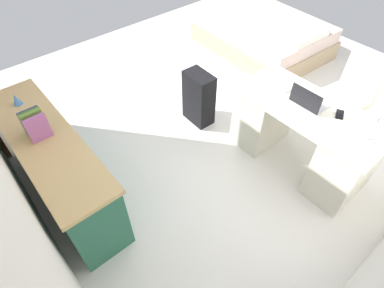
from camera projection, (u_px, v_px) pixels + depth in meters
name	position (u px, v px, depth m)	size (l,w,h in m)	color
ground_plane	(231.00, 117.00, 3.94)	(5.89, 5.89, 0.00)	silver
desk	(301.00, 135.00, 3.16)	(1.44, 0.67, 0.75)	silver
office_chair	(345.00, 100.00, 3.50)	(0.54, 0.54, 0.94)	black
credenza	(57.00, 167.00, 2.87)	(1.80, 0.48, 0.78)	#28664C
bed	(263.00, 34.00, 4.92)	(1.96, 1.49, 0.58)	tan
suitcase_black	(199.00, 98.00, 3.67)	(0.36, 0.22, 0.65)	black
laptop	(308.00, 101.00, 2.89)	(0.31, 0.22, 0.21)	#B7B7BC
computer_mouse	(287.00, 90.00, 3.07)	(0.06, 0.10, 0.03)	white
cell_phone_near_laptop	(340.00, 114.00, 2.83)	(0.07, 0.14, 0.01)	black
desk_lamp	(375.00, 115.00, 2.44)	(0.16, 0.11, 0.34)	silver
book_row	(35.00, 124.00, 2.54)	(0.19, 0.17, 0.23)	#A85C9A
figurine_small	(16.00, 100.00, 2.84)	(0.08, 0.08, 0.11)	#4C7FBF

